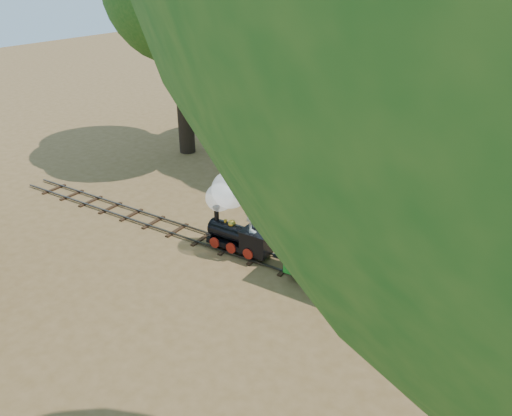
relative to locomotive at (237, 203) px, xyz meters
The scene contains 7 objects.
ground 2.30m from the locomotive, ahead, with size 90.00×90.00×0.00m, color olive.
track 2.26m from the locomotive, ahead, with size 22.00×1.00×0.10m.
locomotive is the anchor object (origin of this frame).
carriage_front 3.51m from the locomotive, ahead, with size 3.34×1.45×1.74m.
fence 8.17m from the locomotive, 77.83° to the left, with size 18.10×0.10×1.00m.
shrub_west 9.77m from the locomotive, 108.55° to the left, with size 2.01×1.54×1.39m, color #2D6B1E.
shrub_mid_w 9.31m from the locomotive, 96.44° to the left, with size 2.88×2.22×1.99m, color #2D6B1E.
Camera 1 is at (5.53, -10.36, 7.56)m, focal length 35.00 mm.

